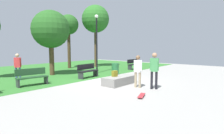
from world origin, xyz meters
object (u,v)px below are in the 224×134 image
Objects in this scene: skater_watching at (138,69)px; tree_young_birch at (95,19)px; lamp_post at (97,38)px; trash_bin at (115,69)px; backpack_on_ledge at (115,74)px; tree_leaning_ash at (51,30)px; pedestrian_with_backpack at (18,64)px; park_bench_far_left at (134,64)px; skateboard_by_ledge at (142,95)px; park_bench_far_right at (88,70)px; park_bench_near_path at (32,77)px; skater_performing_trick at (154,68)px; tree_broad_elm at (68,26)px; concrete_ledge at (120,80)px.

tree_young_birch reaches higher than skater_watching.
trash_bin is (-0.17, -1.97, -2.28)m from lamp_post.
tree_leaning_ash reaches higher than backpack_on_ledge.
pedestrian_with_backpack is at bearing 146.60° from trash_bin.
backpack_on_ledge is at bearing -155.49° from park_bench_far_left.
skateboard_by_ledge is 0.18× the size of lamp_post.
tree_leaning_ash is 0.75× the size of tree_young_birch.
park_bench_far_right is at bearing 155.17° from trash_bin.
park_bench_far_right is at bearing -6.67° from park_bench_near_path.
skater_watching is at bearing 104.12° from skater_performing_trick.
skateboard_by_ledge is 0.16× the size of tree_broad_elm.
tree_broad_elm is (-3.27, 5.26, 3.56)m from park_bench_far_left.
pedestrian_with_backpack is at bearing 142.47° from park_bench_far_right.
tree_young_birch is 9.64m from pedestrian_with_backpack.
tree_leaning_ash reaches higher than skateboard_by_ledge.
concrete_ledge is 0.45× the size of tree_leaning_ash.
skateboard_by_ledge is at bearing -124.02° from concrete_ledge.
lamp_post is at bearing 68.69° from skater_performing_trick.
park_bench_far_left is 6.05m from park_bench_far_right.
backpack_on_ledge is 0.19× the size of skater_watching.
tree_young_birch is (6.11, 1.45, 1.51)m from tree_leaning_ash.
skater_performing_trick reaches higher than trash_bin.
skater_performing_trick is at bearing -111.31° from lamp_post.
park_bench_near_path reaches higher than concrete_ledge.
park_bench_far_left is at bearing 34.03° from skater_watching.
skater_watching is at bearing -108.94° from tree_broad_elm.
tree_leaning_ash is 6.46m from tree_young_birch.
concrete_ledge is 1.17× the size of skater_performing_trick.
tree_young_birch reaches higher than backpack_on_ledge.
skater_watching is 5.64m from park_bench_near_path.
skater_watching is 6.20m from lamp_post.
lamp_post is 5.09× the size of trash_bin.
tree_young_birch reaches higher than concrete_ledge.
skateboard_by_ledge is (-1.55, -2.30, -0.16)m from concrete_ledge.
tree_leaning_ash is at bearing 81.83° from skateboard_by_ledge.
trash_bin is 6.35m from pedestrian_with_backpack.
park_bench_far_right is at bearing 86.00° from skater_performing_trick.
pedestrian_with_backpack is (-2.95, 5.63, 0.77)m from concrete_ledge.
pedestrian_with_backpack is (0.28, 2.18, 0.51)m from park_bench_near_path.
skateboard_by_ledge is 8.05m from lamp_post.
skateboard_by_ledge is 0.51× the size of park_bench_far_left.
tree_broad_elm is 4.64m from lamp_post.
backpack_on_ledge is at bearing -142.24° from trash_bin.
tree_broad_elm is at bearing 79.46° from backpack_on_ledge.
tree_broad_elm is at bearing 69.17° from concrete_ledge.
concrete_ledge is 2.35× the size of trash_bin.
skater_performing_trick reaches higher than backpack_on_ledge.
skater_watching is 0.36× the size of lamp_post.
skater_watching is 4.19m from trash_bin.
lamp_post is 2.73× the size of pedestrian_with_backpack.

